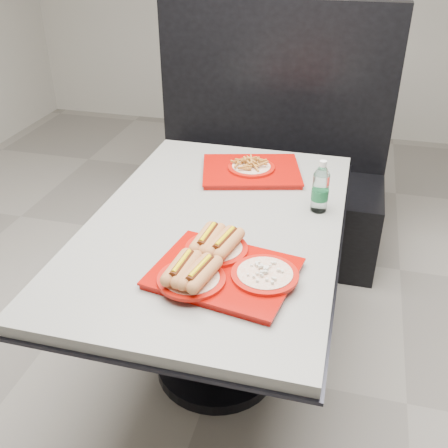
% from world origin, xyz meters
% --- Properties ---
extents(ground, '(6.00, 6.00, 0.00)m').
position_xyz_m(ground, '(0.00, 0.00, 0.00)').
color(ground, gray).
rests_on(ground, ground).
extents(diner_table, '(0.92, 1.42, 0.75)m').
position_xyz_m(diner_table, '(0.00, 0.00, 0.58)').
color(diner_table, black).
rests_on(diner_table, ground).
extents(booth_bench, '(1.30, 0.57, 1.35)m').
position_xyz_m(booth_bench, '(0.00, 1.09, 0.40)').
color(booth_bench, black).
rests_on(booth_bench, ground).
extents(tray_near, '(0.47, 0.40, 0.09)m').
position_xyz_m(tray_near, '(0.10, -0.32, 0.78)').
color(tray_near, '#9B0A04').
rests_on(tray_near, diner_table).
extents(tray_far, '(0.48, 0.42, 0.08)m').
position_xyz_m(tray_far, '(0.04, 0.42, 0.77)').
color(tray_far, '#9B0A04').
rests_on(tray_far, diner_table).
extents(water_bottle, '(0.06, 0.06, 0.20)m').
position_xyz_m(water_bottle, '(0.36, 0.17, 0.84)').
color(water_bottle, silver).
rests_on(water_bottle, diner_table).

